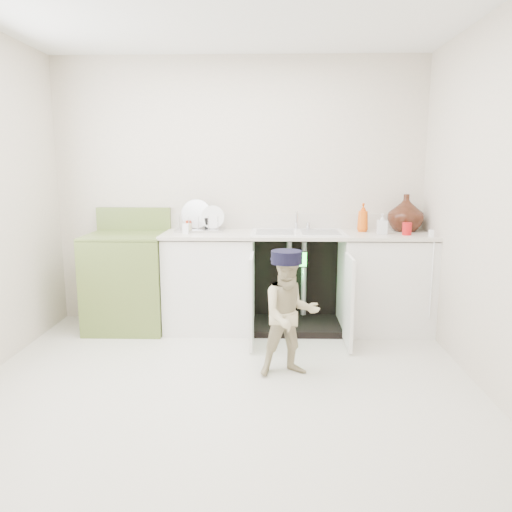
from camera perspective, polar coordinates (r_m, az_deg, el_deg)
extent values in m
plane|color=beige|center=(3.63, -3.37, -14.17)|extent=(3.50, 3.50, 0.00)
cube|color=beige|center=(4.80, -1.96, 7.32)|extent=(3.50, 2.50, 0.02)
cube|color=beige|center=(1.83, -7.89, 2.19)|extent=(3.50, 2.50, 0.02)
cube|color=beige|center=(3.60, 25.47, 5.28)|extent=(2.50, 3.00, 0.02)
plane|color=white|center=(3.45, -3.87, 27.10)|extent=(3.50, 3.50, 0.00)
cube|color=white|center=(4.65, -5.21, -3.05)|extent=(0.80, 0.60, 0.86)
cube|color=white|center=(4.73, 14.43, -3.10)|extent=(0.80, 0.60, 0.86)
cube|color=black|center=(4.89, 4.53, -2.38)|extent=(0.80, 0.06, 0.86)
cube|color=black|center=(4.73, 4.62, -7.84)|extent=(0.80, 0.60, 0.06)
cylinder|color=gray|center=(4.71, 3.78, -2.60)|extent=(0.05, 0.05, 0.70)
cylinder|color=gray|center=(4.72, 5.49, -2.60)|extent=(0.05, 0.05, 0.70)
cylinder|color=gray|center=(4.63, 4.70, -0.69)|extent=(0.07, 0.18, 0.07)
cube|color=white|center=(4.14, -0.51, -5.12)|extent=(0.03, 0.40, 0.76)
cube|color=white|center=(4.19, 10.53, -5.12)|extent=(0.02, 0.40, 0.76)
cube|color=silver|center=(4.54, 4.78, 2.47)|extent=(2.44, 0.64, 0.03)
cube|color=silver|center=(4.81, 4.61, 4.01)|extent=(2.44, 0.02, 0.15)
cube|color=white|center=(4.54, 4.78, 2.60)|extent=(0.85, 0.55, 0.02)
cube|color=gray|center=(4.53, 2.19, 2.74)|extent=(0.34, 0.40, 0.01)
cube|color=gray|center=(4.55, 7.36, 2.70)|extent=(0.34, 0.40, 0.01)
cylinder|color=silver|center=(4.74, 4.66, 4.10)|extent=(0.03, 0.03, 0.17)
cylinder|color=silver|center=(4.68, 4.71, 4.93)|extent=(0.02, 0.14, 0.02)
cylinder|color=silver|center=(4.76, 5.98, 3.48)|extent=(0.04, 0.04, 0.06)
cylinder|color=white|center=(4.50, 19.46, -2.49)|extent=(0.01, 0.01, 0.70)
cube|color=white|center=(4.52, 19.40, 2.46)|extent=(0.04, 0.02, 0.06)
cube|color=silver|center=(4.69, -6.38, 3.02)|extent=(0.44, 0.30, 0.02)
cylinder|color=silver|center=(4.71, -6.85, 3.99)|extent=(0.28, 0.10, 0.27)
cylinder|color=white|center=(4.67, -4.96, 3.85)|extent=(0.22, 0.06, 0.21)
cylinder|color=silver|center=(4.61, -8.76, 3.76)|extent=(0.01, 0.01, 0.13)
cylinder|color=silver|center=(4.60, -7.67, 3.76)|extent=(0.01, 0.01, 0.13)
cylinder|color=silver|center=(4.59, -6.58, 3.77)|extent=(0.01, 0.01, 0.13)
cylinder|color=silver|center=(4.57, -5.47, 3.77)|extent=(0.01, 0.01, 0.13)
cylinder|color=silver|center=(4.56, -4.37, 3.77)|extent=(0.01, 0.01, 0.13)
imported|color=#401E12|center=(4.81, 16.74, 4.74)|extent=(0.33, 0.33, 0.34)
imported|color=#E3560B|center=(4.69, 12.12, 4.33)|extent=(0.10, 0.10, 0.26)
imported|color=silver|center=(4.57, 14.23, 3.58)|extent=(0.08, 0.08, 0.18)
cylinder|color=red|center=(4.56, 16.87, 2.99)|extent=(0.08, 0.08, 0.11)
cylinder|color=#A3290D|center=(4.66, -7.74, 3.44)|extent=(0.05, 0.05, 0.10)
cylinder|color=#B9B087|center=(4.59, -7.73, 3.19)|extent=(0.06, 0.06, 0.08)
cylinder|color=black|center=(4.68, -5.64, 3.62)|extent=(0.04, 0.04, 0.12)
cube|color=white|center=(4.49, -8.05, 3.09)|extent=(0.05, 0.05, 0.09)
cube|color=#5B7533|center=(4.78, -14.39, -2.97)|extent=(0.71, 0.65, 0.86)
cube|color=#5B7533|center=(4.70, -14.64, 2.31)|extent=(0.71, 0.65, 0.02)
cube|color=#5B7533|center=(4.95, -13.78, 4.12)|extent=(0.71, 0.06, 0.22)
cylinder|color=black|center=(4.60, -17.31, 1.95)|extent=(0.16, 0.16, 0.02)
cylinder|color=silver|center=(4.60, -17.32, 2.09)|extent=(0.19, 0.19, 0.01)
cylinder|color=black|center=(4.90, -16.11, 2.50)|extent=(0.16, 0.16, 0.02)
cylinder|color=silver|center=(4.90, -16.12, 2.64)|extent=(0.19, 0.19, 0.01)
cylinder|color=black|center=(4.50, -13.03, 1.97)|extent=(0.16, 0.16, 0.02)
cylinder|color=silver|center=(4.50, -13.03, 2.12)|extent=(0.19, 0.19, 0.01)
cylinder|color=black|center=(4.80, -12.07, 2.53)|extent=(0.16, 0.16, 0.02)
cylinder|color=silver|center=(4.80, -12.08, 2.67)|extent=(0.19, 0.19, 0.01)
imported|color=#BDAE88|center=(3.60, 3.89, -6.73)|extent=(0.50, 0.43, 0.90)
cylinder|color=black|center=(3.50, 3.98, -0.16)|extent=(0.27, 0.27, 0.09)
cube|color=black|center=(3.60, 3.53, -0.43)|extent=(0.19, 0.13, 0.01)
cube|color=black|center=(4.23, 5.39, -0.38)|extent=(0.07, 0.01, 0.14)
cube|color=#26F23F|center=(4.22, 5.40, -0.40)|extent=(0.06, 0.00, 0.12)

